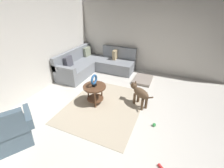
# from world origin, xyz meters

# --- Properties ---
(ground_plane) EXTENTS (6.00, 6.00, 0.10)m
(ground_plane) POSITION_xyz_m (0.00, 0.00, -0.05)
(ground_plane) COLOR silver
(wall_back) EXTENTS (6.00, 0.12, 2.70)m
(wall_back) POSITION_xyz_m (0.00, 2.94, 1.35)
(wall_back) COLOR silver
(wall_back) RESTS_ON ground_plane
(wall_right) EXTENTS (0.12, 6.00, 2.70)m
(wall_right) POSITION_xyz_m (2.94, 0.00, 1.35)
(wall_right) COLOR silver
(wall_right) RESTS_ON ground_plane
(area_rug) EXTENTS (2.30, 1.90, 0.01)m
(area_rug) POSITION_xyz_m (0.15, 0.70, 0.01)
(area_rug) COLOR #BCAD93
(area_rug) RESTS_ON ground_plane
(sectional_couch) EXTENTS (2.20, 2.25, 0.88)m
(sectional_couch) POSITION_xyz_m (1.99, 2.01, 0.29)
(sectional_couch) COLOR gray
(sectional_couch) RESTS_ON ground_plane
(armchair) EXTENTS (1.00, 0.94, 0.88)m
(armchair) POSITION_xyz_m (-1.62, 1.79, 0.32)
(armchair) COLOR #4C6070
(armchair) RESTS_ON ground_plane
(side_table) EXTENTS (0.60, 0.60, 0.54)m
(side_table) POSITION_xyz_m (0.19, 0.99, 0.42)
(side_table) COLOR brown
(side_table) RESTS_ON ground_plane
(torus_sculpture) EXTENTS (0.28, 0.08, 0.33)m
(torus_sculpture) POSITION_xyz_m (0.19, 0.99, 0.71)
(torus_sculpture) COLOR black
(torus_sculpture) RESTS_ON side_table
(dog_bed_mat) EXTENTS (0.80, 0.60, 0.09)m
(dog_bed_mat) POSITION_xyz_m (1.98, 0.08, 0.04)
(dog_bed_mat) COLOR gray
(dog_bed_mat) RESTS_ON ground_plane
(dog) EXTENTS (0.53, 0.72, 0.63)m
(dog) POSITION_xyz_m (0.57, -0.14, 0.38)
(dog) COLOR brown
(dog) RESTS_ON ground_plane
(dog_toy_ball) EXTENTS (0.08, 0.08, 0.08)m
(dog_toy_ball) POSITION_xyz_m (-0.06, -0.66, 0.04)
(dog_toy_ball) COLOR green
(dog_toy_ball) RESTS_ON ground_plane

